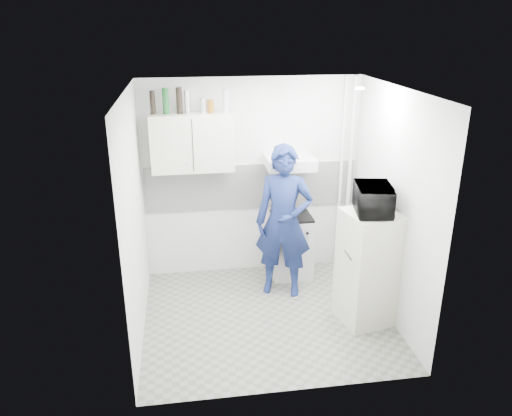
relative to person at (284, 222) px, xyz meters
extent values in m
plane|color=gray|center=(-0.29, -0.56, -0.95)|extent=(2.80, 2.80, 0.00)
plane|color=white|center=(-0.29, -0.56, 1.65)|extent=(2.80, 2.80, 0.00)
plane|color=silver|center=(-0.29, 0.69, 0.35)|extent=(2.80, 0.00, 2.80)
plane|color=silver|center=(-1.69, -0.56, 0.35)|extent=(0.00, 2.60, 2.60)
plane|color=silver|center=(1.11, -0.56, 0.35)|extent=(0.00, 2.60, 2.60)
imported|color=navy|center=(0.00, 0.00, 0.00)|extent=(0.80, 0.65, 1.90)
cube|color=silver|center=(0.20, 0.44, -0.54)|extent=(0.52, 0.52, 0.83)
cube|color=beige|center=(0.81, -0.75, -0.29)|extent=(0.65, 0.65, 1.32)
cube|color=black|center=(0.20, 0.44, -0.11)|extent=(0.50, 0.50, 0.03)
cylinder|color=silver|center=(0.12, 0.37, -0.04)|extent=(0.17, 0.17, 0.09)
imported|color=black|center=(0.81, -0.75, 0.52)|extent=(0.60, 0.46, 0.30)
cylinder|color=black|center=(-1.48, 0.51, 1.39)|extent=(0.06, 0.06, 0.27)
cylinder|color=#144C1E|center=(-1.33, 0.51, 1.40)|extent=(0.08, 0.08, 0.30)
cylinder|color=black|center=(-1.17, 0.51, 1.40)|extent=(0.07, 0.07, 0.31)
cylinder|color=silver|center=(-1.09, 0.51, 1.39)|extent=(0.06, 0.06, 0.27)
cylinder|color=silver|center=(-0.90, 0.51, 1.34)|extent=(0.07, 0.07, 0.18)
cylinder|color=brown|center=(-0.81, 0.51, 1.33)|extent=(0.08, 0.08, 0.16)
cylinder|color=#B2B7BC|center=(-0.63, 0.51, 1.39)|extent=(0.07, 0.07, 0.28)
cube|color=beige|center=(-1.04, 0.51, 0.90)|extent=(1.00, 0.35, 0.70)
cube|color=silver|center=(0.16, 0.44, 0.62)|extent=(0.60, 0.50, 0.14)
cube|color=white|center=(-0.29, 0.67, 0.25)|extent=(2.74, 0.03, 0.60)
cylinder|color=silver|center=(1.01, 0.61, 0.35)|extent=(0.05, 0.05, 2.60)
cylinder|color=silver|center=(0.89, 0.61, 0.35)|extent=(0.04, 0.04, 2.60)
cylinder|color=white|center=(0.71, -0.36, 1.62)|extent=(0.10, 0.10, 0.02)
camera|label=1|loc=(-1.16, -5.47, 2.30)|focal=35.00mm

